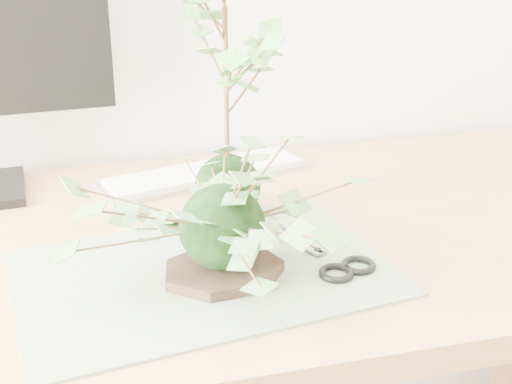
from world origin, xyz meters
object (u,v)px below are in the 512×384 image
ivy_kokedama (221,189)px  maple_kokedama (225,24)px  desk (243,281)px  keyboard (205,173)px

ivy_kokedama → maple_kokedama: (0.05, 0.19, 0.17)m
desk → keyboard: size_ratio=3.99×
ivy_kokedama → maple_kokedama: bearing=75.5°
maple_kokedama → desk: bearing=-78.9°
maple_kokedama → keyboard: (-0.00, 0.18, -0.29)m
maple_kokedama → ivy_kokedama: bearing=-104.5°
desk → maple_kokedama: bearing=101.1°
maple_kokedama → keyboard: 0.35m
ivy_kokedama → maple_kokedama: 0.26m
ivy_kokedama → keyboard: (0.05, 0.37, -0.12)m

